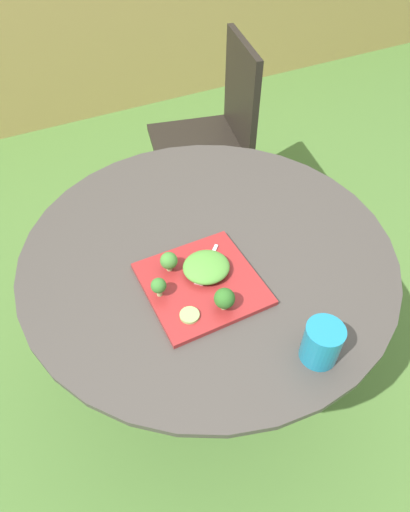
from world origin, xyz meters
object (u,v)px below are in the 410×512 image
Objects in this scene: salad_plate at (202,284)px; drinking_glass at (321,344)px; patio_chair at (217,125)px; fork at (206,268)px.

drinking_glass is at bearing -64.60° from salad_plate.
patio_chair is 1.11m from fork.
fork is at bearing 49.86° from salad_plate.
patio_chair is at bearing 72.01° from drinking_glass.
drinking_glass reaches higher than fork.
patio_chair is 8.51× the size of drinking_glass.
patio_chair is at bearing 60.45° from fork.
patio_chair is 7.36× the size of fork.
fork is at bearing -119.55° from patio_chair.
fork is at bearing 108.48° from drinking_glass.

